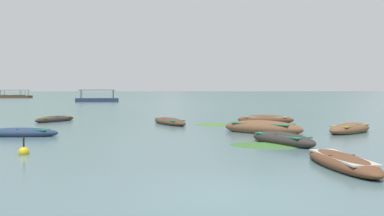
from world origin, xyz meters
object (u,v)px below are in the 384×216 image
ferry_0 (10,96)px  mooring_buoy (24,152)px  rowboat_3 (350,129)px  rowboat_8 (342,162)px  rowboat_0 (169,122)px  rowboat_7 (266,120)px  rowboat_6 (55,119)px  ferry_2 (15,96)px  rowboat_9 (20,133)px  rowboat_4 (262,128)px  ferry_1 (97,100)px  rowboat_5 (282,139)px

ferry_0 → mooring_buoy: ferry_0 is taller
rowboat_3 → ferry_0: bearing=121.3°
rowboat_8 → ferry_0: (-66.05, 124.87, 0.29)m
rowboat_3 → rowboat_0: bearing=151.2°
rowboat_7 → mooring_buoy: (-10.75, -14.44, -0.12)m
rowboat_6 → rowboat_7: size_ratio=0.91×
rowboat_3 → ferry_2: ferry_2 is taller
rowboat_9 → rowboat_4: bearing=8.4°
rowboat_8 → ferry_1: bearing=109.1°
ferry_0 → rowboat_0: bearing=-61.3°
ferry_1 → mooring_buoy: bearing=-78.5°
rowboat_5 → rowboat_9: size_ratio=0.99×
ferry_2 → mooring_buoy: (48.37, -108.91, -0.36)m
rowboat_9 → ferry_1: bearing=100.2°
rowboat_4 → rowboat_9: (-12.02, -1.78, -0.09)m
rowboat_3 → rowboat_4: (-4.63, -0.21, 0.05)m
rowboat_5 → rowboat_0: bearing=117.8°
rowboat_3 → rowboat_9: (-16.65, -1.98, -0.04)m
rowboat_7 → mooring_buoy: size_ratio=4.95×
rowboat_5 → rowboat_6: bearing=137.9°
rowboat_0 → rowboat_8: 16.58m
rowboat_5 → ferry_0: 136.35m
rowboat_7 → ferry_0: size_ratio=0.44×
rowboat_6 → rowboat_9: rowboat_9 is taller
mooring_buoy → rowboat_4: bearing=38.2°
rowboat_3 → mooring_buoy: mooring_buoy is taller
rowboat_6 → ferry_2: bearing=115.3°
rowboat_9 → rowboat_7: bearing=33.4°
rowboat_8 → ferry_0: 141.26m
rowboat_7 → rowboat_8: bearing=-91.7°
rowboat_4 → mooring_buoy: (-9.46, -7.44, -0.17)m
ferry_1 → ferry_2: size_ratio=0.87×
rowboat_5 → rowboat_8: rowboat_5 is taller
ferry_0 → rowboat_9: bearing=-65.5°
rowboat_9 → ferry_0: bearing=114.5°
rowboat_6 → ferry_1: size_ratio=0.43×
rowboat_8 → rowboat_3: bearing=69.0°
rowboat_0 → rowboat_4: (5.27, -5.65, 0.09)m
rowboat_3 → ferry_1: (-27.54, 58.60, 0.24)m
rowboat_0 → rowboat_3: size_ratio=1.25×
rowboat_7 → rowboat_6: bearing=176.8°
ferry_1 → rowboat_8: bearing=-70.9°
ferry_1 → mooring_buoy: size_ratio=10.38×
rowboat_7 → ferry_0: bearing=121.6°
rowboat_9 → mooring_buoy: mooring_buoy is taller
rowboat_5 → rowboat_7: rowboat_7 is taller
rowboat_7 → rowboat_5: bearing=-95.8°
rowboat_6 → rowboat_8: size_ratio=0.84×
rowboat_9 → ferry_1: (-10.89, 60.59, 0.28)m
ferry_2 → mooring_buoy: size_ratio=11.94×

